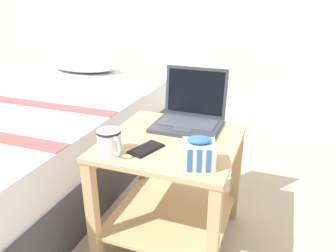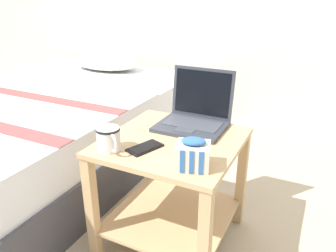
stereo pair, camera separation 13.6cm
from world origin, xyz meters
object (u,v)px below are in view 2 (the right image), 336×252
Objects in this scene: snack_bag at (193,154)px; cell_phone at (145,148)px; mug_front_left at (109,138)px; bed at (46,122)px; laptop at (195,115)px.

cell_phone is at bearing 167.41° from snack_bag.
snack_bag reaches higher than mug_front_left.
laptop is (1.23, -0.21, 0.33)m from bed.
laptop is 1.89× the size of cell_phone.
snack_bag is at bearing -23.14° from bed.
bed is 1.30m from cell_phone.
laptop is 0.45m from mug_front_left.
mug_front_left is at bearing -30.92° from bed.
cell_phone is (-0.09, -0.33, -0.05)m from laptop.
cell_phone is at bearing -25.13° from bed.
laptop reaches higher than snack_bag.
laptop is at bearing 62.41° from mug_front_left.
mug_front_left is at bearing -117.59° from laptop.
snack_bag is 0.88× the size of cell_phone.
bed is at bearing 156.86° from snack_bag.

